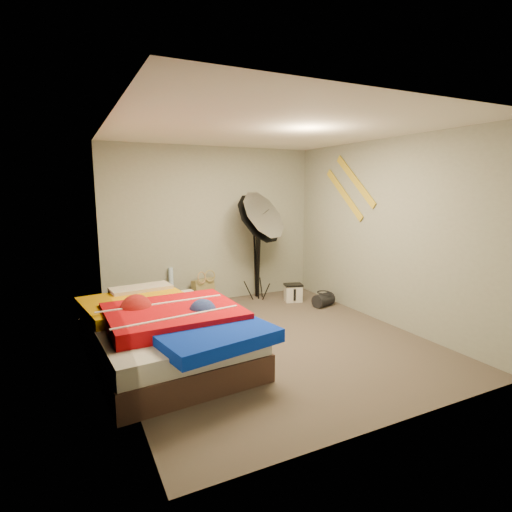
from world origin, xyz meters
TOP-DOWN VIEW (x-y plane):
  - floor at (0.00, 0.00)m, footprint 4.00×4.00m
  - ceiling at (0.00, 0.00)m, footprint 4.00×4.00m
  - wall_back at (0.00, 2.00)m, footprint 3.50×0.00m
  - wall_front at (0.00, -2.00)m, footprint 3.50×0.00m
  - wall_left at (-1.75, 0.00)m, footprint 0.00×4.00m
  - wall_right at (1.75, 0.00)m, footprint 0.00×4.00m
  - tote_bag at (-0.21, 1.90)m, footprint 0.43×0.31m
  - wrapping_roll at (-0.74, 1.90)m, footprint 0.10×0.19m
  - camera_case at (1.14, 1.33)m, footprint 0.31×0.26m
  - duffel_bag at (1.42, 0.88)m, footprint 0.39×0.30m
  - wall_stripe_upper at (1.73, 0.60)m, footprint 0.02×0.91m
  - wall_stripe_lower at (1.73, 0.85)m, footprint 0.02×0.91m
  - bed at (-1.28, 0.01)m, footprint 1.73×2.40m
  - photo_umbrella at (0.61, 1.56)m, footprint 0.93×0.98m
  - camera_tripod at (0.74, 1.87)m, footprint 0.08×0.08m

SIDE VIEW (x-z plane):
  - floor at x=0.00m, z-range 0.00..0.00m
  - duffel_bag at x=1.42m, z-range 0.00..0.21m
  - camera_case at x=1.14m, z-range 0.00..0.27m
  - tote_bag at x=-0.21m, z-range -0.01..0.40m
  - wrapping_roll at x=-0.74m, z-range 0.00..0.62m
  - bed at x=-1.28m, z-range 0.00..0.62m
  - camera_tripod at x=0.74m, z-range 0.10..1.48m
  - wall_back at x=0.00m, z-range -0.50..3.00m
  - wall_front at x=0.00m, z-range -0.50..3.00m
  - wall_left at x=-1.75m, z-range -0.75..3.25m
  - wall_right at x=1.75m, z-range -0.75..3.25m
  - photo_umbrella at x=0.61m, z-range 0.41..2.30m
  - wall_stripe_lower at x=1.73m, z-range 1.36..2.14m
  - wall_stripe_upper at x=1.73m, z-range 1.56..2.34m
  - ceiling at x=0.00m, z-range 2.50..2.50m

